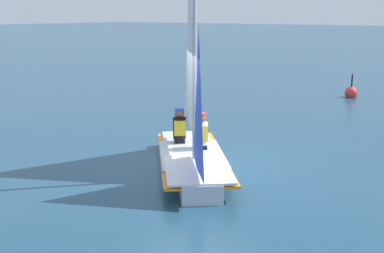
{
  "coord_description": "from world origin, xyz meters",
  "views": [
    {
      "loc": [
        -5.95,
        7.94,
        3.3
      ],
      "look_at": [
        0.0,
        0.0,
        0.96
      ],
      "focal_mm": 45.0,
      "sensor_mm": 36.0,
      "label": 1
    }
  ],
  "objects_px": {
    "sailor_helm": "(201,137)",
    "sailor_crew": "(179,131)",
    "buoy_marker": "(351,93)",
    "sailboat_main": "(192,138)"
  },
  "relations": [
    {
      "from": "sailboat_main",
      "to": "sailor_crew",
      "type": "height_order",
      "value": "sailboat_main"
    },
    {
      "from": "sailor_helm",
      "to": "sailor_crew",
      "type": "bearing_deg",
      "value": -141.89
    },
    {
      "from": "sailboat_main",
      "to": "sailor_crew",
      "type": "xyz_separation_m",
      "value": [
        0.78,
        -0.56,
        -0.07
      ]
    },
    {
      "from": "sailor_helm",
      "to": "sailboat_main",
      "type": "bearing_deg",
      "value": -32.82
    },
    {
      "from": "sailor_helm",
      "to": "sailor_crew",
      "type": "relative_size",
      "value": 1.0
    },
    {
      "from": "sailboat_main",
      "to": "buoy_marker",
      "type": "xyz_separation_m",
      "value": [
        0.39,
        -11.21,
        -0.52
      ]
    },
    {
      "from": "sailboat_main",
      "to": "buoy_marker",
      "type": "height_order",
      "value": "sailboat_main"
    },
    {
      "from": "sailor_helm",
      "to": "buoy_marker",
      "type": "relative_size",
      "value": 1.15
    },
    {
      "from": "sailor_helm",
      "to": "buoy_marker",
      "type": "xyz_separation_m",
      "value": [
        0.31,
        -10.77,
        -0.45
      ]
    },
    {
      "from": "sailboat_main",
      "to": "buoy_marker",
      "type": "bearing_deg",
      "value": 139.71
    }
  ]
}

